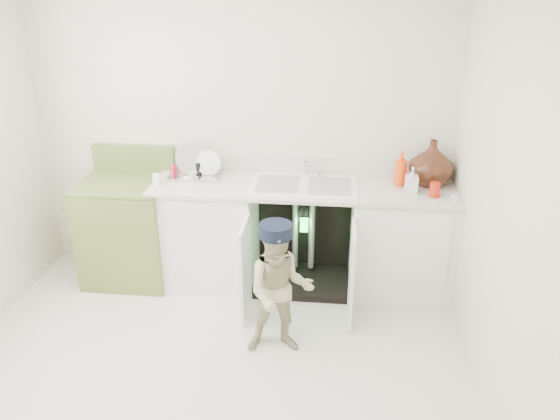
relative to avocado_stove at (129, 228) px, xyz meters
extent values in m
plane|color=beige|center=(0.93, -1.18, -0.46)|extent=(3.50, 3.50, 0.00)
cube|color=beige|center=(0.93, 0.32, 0.79)|extent=(3.50, 2.50, 0.02)
cube|color=beige|center=(0.93, -2.68, 0.79)|extent=(3.50, 2.50, 0.02)
cube|color=beige|center=(2.68, -1.18, 0.79)|extent=(2.50, 3.00, 0.02)
cube|color=white|center=(0.68, 0.02, -0.03)|extent=(0.80, 0.60, 0.86)
cube|color=white|center=(2.28, 0.02, -0.03)|extent=(0.80, 0.60, 0.86)
cube|color=black|center=(1.48, 0.29, -0.03)|extent=(0.80, 0.06, 0.86)
cube|color=black|center=(1.48, 0.02, -0.43)|extent=(0.80, 0.60, 0.06)
cylinder|color=gray|center=(1.41, 0.12, -0.01)|extent=(0.05, 0.05, 0.70)
cylinder|color=gray|center=(1.55, 0.12, -0.01)|extent=(0.05, 0.05, 0.70)
cylinder|color=gray|center=(1.48, 0.07, 0.16)|extent=(0.07, 0.18, 0.07)
cube|color=white|center=(1.08, -0.48, -0.06)|extent=(0.03, 0.40, 0.76)
cube|color=white|center=(1.88, -0.48, -0.06)|extent=(0.02, 0.40, 0.76)
cube|color=silver|center=(1.48, 0.02, 0.43)|extent=(2.44, 0.64, 0.03)
cube|color=silver|center=(1.48, 0.31, 0.52)|extent=(2.44, 0.02, 0.15)
cube|color=white|center=(1.48, 0.02, 0.44)|extent=(0.85, 0.55, 0.02)
cube|color=gray|center=(1.28, 0.02, 0.45)|extent=(0.34, 0.40, 0.01)
cube|color=gray|center=(1.69, 0.02, 0.45)|extent=(0.34, 0.40, 0.01)
cylinder|color=silver|center=(1.48, 0.24, 0.53)|extent=(0.03, 0.03, 0.17)
cylinder|color=silver|center=(1.48, 0.18, 0.61)|extent=(0.02, 0.14, 0.02)
cylinder|color=silver|center=(1.59, 0.24, 0.48)|extent=(0.04, 0.04, 0.06)
cylinder|color=silver|center=(2.61, -0.29, 0.09)|extent=(0.01, 0.01, 0.70)
cube|color=silver|center=(2.61, -0.20, 0.47)|extent=(0.04, 0.02, 0.06)
cube|color=silver|center=(0.58, 0.14, 0.45)|extent=(0.42, 0.28, 0.02)
cylinder|color=silver|center=(0.54, 0.16, 0.53)|extent=(0.26, 0.10, 0.26)
cylinder|color=white|center=(0.69, 0.14, 0.52)|extent=(0.21, 0.05, 0.20)
cylinder|color=silver|center=(0.41, 0.04, 0.52)|extent=(0.01, 0.01, 0.12)
cylinder|color=silver|center=(0.49, 0.04, 0.52)|extent=(0.01, 0.01, 0.12)
cylinder|color=silver|center=(0.58, 0.04, 0.52)|extent=(0.01, 0.01, 0.12)
cylinder|color=silver|center=(0.66, 0.04, 0.52)|extent=(0.01, 0.01, 0.12)
cylinder|color=silver|center=(0.74, 0.04, 0.52)|extent=(0.01, 0.01, 0.12)
imported|color=#431E13|center=(2.48, 0.16, 0.63)|extent=(0.35, 0.35, 0.37)
imported|color=#FF430D|center=(2.24, 0.12, 0.58)|extent=(0.11, 0.11, 0.28)
imported|color=silver|center=(2.31, -0.04, 0.55)|extent=(0.09, 0.09, 0.21)
cylinder|color=red|center=(2.48, -0.10, 0.50)|extent=(0.08, 0.08, 0.11)
cylinder|color=red|center=(0.40, 0.10, 0.49)|extent=(0.05, 0.05, 0.10)
cylinder|color=#B8B286|center=(0.58, 0.02, 0.48)|extent=(0.06, 0.06, 0.08)
cylinder|color=black|center=(0.60, 0.14, 0.50)|extent=(0.04, 0.04, 0.12)
cube|color=white|center=(0.31, -0.08, 0.49)|extent=(0.05, 0.05, 0.09)
cube|color=olive|center=(0.00, -0.01, -0.03)|extent=(0.71, 0.65, 0.86)
cube|color=olive|center=(0.00, -0.01, 0.42)|extent=(0.71, 0.65, 0.02)
cube|color=olive|center=(0.00, 0.28, 0.54)|extent=(0.71, 0.06, 0.23)
cylinder|color=black|center=(-0.18, -0.17, 0.41)|extent=(0.16, 0.16, 0.02)
cylinder|color=silver|center=(-0.18, -0.17, 0.43)|extent=(0.19, 0.19, 0.01)
cylinder|color=black|center=(-0.18, 0.15, 0.41)|extent=(0.16, 0.16, 0.02)
cylinder|color=silver|center=(-0.18, 0.15, 0.43)|extent=(0.19, 0.19, 0.01)
cylinder|color=black|center=(0.18, -0.17, 0.41)|extent=(0.16, 0.16, 0.02)
cylinder|color=silver|center=(0.18, -0.17, 0.43)|extent=(0.19, 0.19, 0.01)
cylinder|color=black|center=(0.18, 0.15, 0.41)|extent=(0.16, 0.16, 0.02)
cylinder|color=silver|center=(0.18, 0.15, 0.43)|extent=(0.19, 0.19, 0.01)
imported|color=#C5B78D|center=(1.39, -0.89, 0.02)|extent=(0.51, 0.42, 0.96)
cylinder|color=black|center=(1.39, -0.89, 0.47)|extent=(0.25, 0.25, 0.09)
cube|color=black|center=(1.37, -0.79, 0.44)|extent=(0.18, 0.11, 0.01)
cube|color=black|center=(1.51, -0.32, 0.26)|extent=(0.07, 0.01, 0.14)
cube|color=#26F23F|center=(1.51, -0.33, 0.26)|extent=(0.06, 0.00, 0.12)
camera|label=1|loc=(1.72, -4.03, 2.04)|focal=35.00mm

